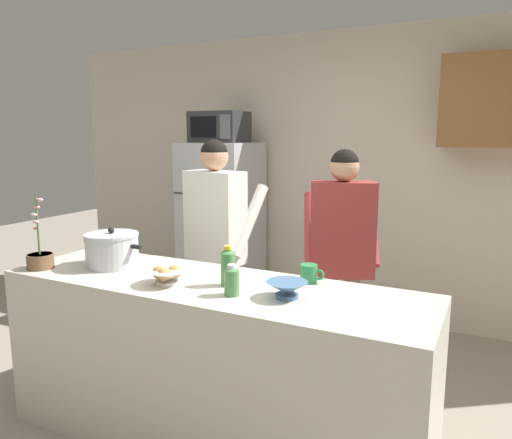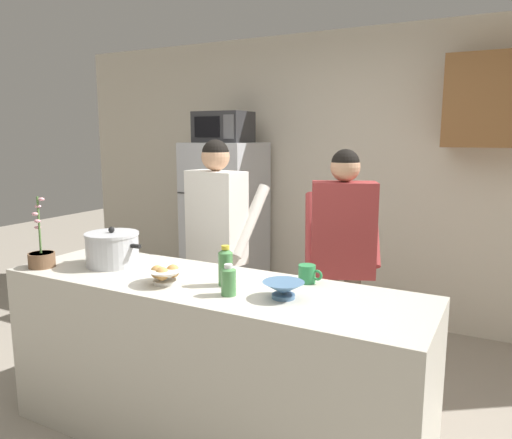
% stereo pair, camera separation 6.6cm
% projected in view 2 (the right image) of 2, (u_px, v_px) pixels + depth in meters
% --- Properties ---
extents(back_wall_unit, '(6.00, 0.48, 2.60)m').
position_uv_depth(back_wall_unit, '(371.00, 167.00, 4.33)').
color(back_wall_unit, beige).
rests_on(back_wall_unit, ground).
extents(kitchen_island, '(2.32, 0.68, 0.92)m').
position_uv_depth(kitchen_island, '(208.00, 364.00, 2.64)').
color(kitchen_island, beige).
rests_on(kitchen_island, ground).
extents(refrigerator, '(0.64, 0.68, 1.62)m').
position_uv_depth(refrigerator, '(226.00, 228.00, 4.66)').
color(refrigerator, '#B7BABF').
rests_on(refrigerator, ground).
extents(microwave, '(0.48, 0.37, 0.28)m').
position_uv_depth(microwave, '(223.00, 127.00, 4.48)').
color(microwave, '#2D2D30').
rests_on(microwave, refrigerator).
extents(person_near_pot, '(0.56, 0.49, 1.65)m').
position_uv_depth(person_near_pot, '(217.00, 229.00, 3.40)').
color(person_near_pot, '#33384C').
rests_on(person_near_pot, ground).
extents(person_by_sink, '(0.59, 0.54, 1.60)m').
position_uv_depth(person_by_sink, '(343.00, 243.00, 3.15)').
color(person_by_sink, '#726656').
rests_on(person_by_sink, ground).
extents(cooking_pot, '(0.42, 0.31, 0.23)m').
position_uv_depth(cooking_pot, '(112.00, 249.00, 2.88)').
color(cooking_pot, silver).
rests_on(cooking_pot, kitchen_island).
extents(coffee_mug, '(0.13, 0.09, 0.10)m').
position_uv_depth(coffee_mug, '(307.00, 274.00, 2.54)').
color(coffee_mug, '#2D8C4C').
rests_on(coffee_mug, kitchen_island).
extents(bread_bowl, '(0.23, 0.23, 0.10)m').
position_uv_depth(bread_bowl, '(165.00, 274.00, 2.52)').
color(bread_bowl, white).
rests_on(bread_bowl, kitchen_island).
extents(empty_bowl, '(0.20, 0.20, 0.08)m').
position_uv_depth(empty_bowl, '(283.00, 289.00, 2.30)').
color(empty_bowl, '#4C7299').
rests_on(empty_bowl, kitchen_island).
extents(bottle_near_edge, '(0.07, 0.07, 0.15)m').
position_uv_depth(bottle_near_edge, '(229.00, 280.00, 2.34)').
color(bottle_near_edge, '#4C8C4C').
rests_on(bottle_near_edge, kitchen_island).
extents(bottle_mid_counter, '(0.07, 0.07, 0.21)m').
position_uv_depth(bottle_mid_counter, '(225.00, 266.00, 2.49)').
color(bottle_mid_counter, '#4C8C4C').
rests_on(bottle_mid_counter, kitchen_island).
extents(potted_orchid, '(0.15, 0.15, 0.42)m').
position_uv_depth(potted_orchid, '(41.00, 256.00, 2.84)').
color(potted_orchid, brown).
rests_on(potted_orchid, kitchen_island).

